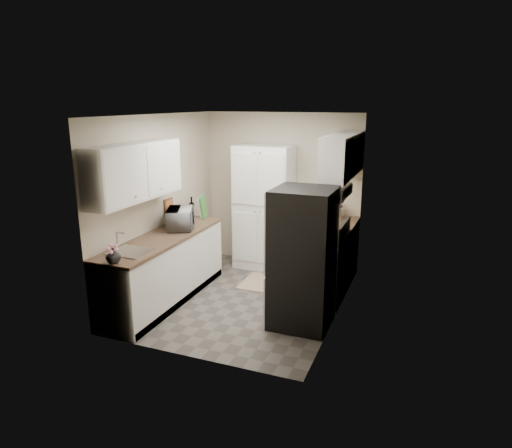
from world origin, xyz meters
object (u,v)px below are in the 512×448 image
(toaster_oven, at_px, (334,213))
(electric_range, at_px, (320,266))
(pantry_cabinet, at_px, (264,208))
(refrigerator, at_px, (303,258))
(wine_bottle, at_px, (192,209))
(microwave, at_px, (181,219))

(toaster_oven, bearing_deg, electric_range, -88.09)
(pantry_cabinet, height_order, refrigerator, pantry_cabinet)
(refrigerator, height_order, toaster_oven, refrigerator)
(electric_range, xyz_separation_m, refrigerator, (-0.03, -0.80, 0.37))
(refrigerator, xyz_separation_m, wine_bottle, (-2.03, 0.96, 0.23))
(wine_bottle, bearing_deg, refrigerator, -25.21)
(refrigerator, relative_size, toaster_oven, 4.95)
(toaster_oven, bearing_deg, refrigerator, -89.98)
(pantry_cabinet, bearing_deg, toaster_oven, 0.61)
(microwave, relative_size, wine_bottle, 1.67)
(refrigerator, bearing_deg, wine_bottle, 154.79)
(pantry_cabinet, relative_size, electric_range, 1.77)
(pantry_cabinet, xyz_separation_m, microwave, (-0.77, -1.32, 0.06))
(microwave, bearing_deg, wine_bottle, -11.98)
(microwave, xyz_separation_m, toaster_oven, (1.91, 1.33, -0.04))
(electric_range, bearing_deg, refrigerator, -92.48)
(electric_range, bearing_deg, toaster_oven, 91.64)
(refrigerator, relative_size, microwave, 3.27)
(pantry_cabinet, relative_size, wine_bottle, 6.42)
(microwave, bearing_deg, electric_range, -103.47)
(microwave, xyz_separation_m, wine_bottle, (-0.13, 0.55, 0.01))
(refrigerator, height_order, microwave, refrigerator)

